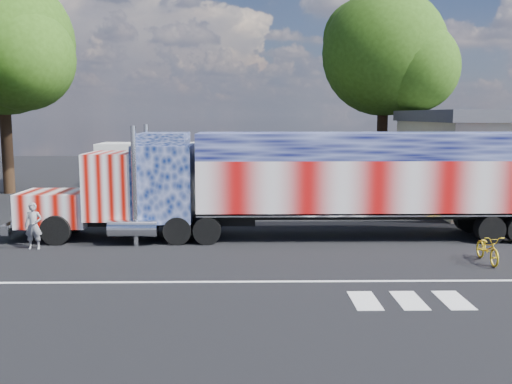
{
  "coord_description": "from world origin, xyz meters",
  "views": [
    {
      "loc": [
        -0.37,
        -19.53,
        4.96
      ],
      "look_at": [
        0.0,
        3.0,
        1.9
      ],
      "focal_mm": 40.0,
      "sensor_mm": 36.0,
      "label": 1
    }
  ],
  "objects_px": {
    "coach_bus": "(208,173)",
    "tree_nw_a": "(3,44)",
    "woman": "(34,226)",
    "bicycle": "(488,248)",
    "semi_truck": "(305,180)",
    "tree_ne_a": "(387,54)"
  },
  "relations": [
    {
      "from": "tree_nw_a",
      "to": "tree_ne_a",
      "type": "xyz_separation_m",
      "value": [
        24.14,
        1.65,
        -0.39
      ]
    },
    {
      "from": "woman",
      "to": "bicycle",
      "type": "distance_m",
      "value": 16.21
    },
    {
      "from": "semi_truck",
      "to": "woman",
      "type": "relative_size",
      "value": 12.27
    },
    {
      "from": "woman",
      "to": "bicycle",
      "type": "xyz_separation_m",
      "value": [
        16.05,
        -2.22,
        -0.39
      ]
    },
    {
      "from": "bicycle",
      "to": "tree_nw_a",
      "type": "height_order",
      "value": "tree_nw_a"
    },
    {
      "from": "semi_truck",
      "to": "coach_bus",
      "type": "relative_size",
      "value": 1.82
    },
    {
      "from": "woman",
      "to": "tree_ne_a",
      "type": "height_order",
      "value": "tree_ne_a"
    },
    {
      "from": "semi_truck",
      "to": "tree_ne_a",
      "type": "height_order",
      "value": "tree_ne_a"
    },
    {
      "from": "bicycle",
      "to": "tree_ne_a",
      "type": "distance_m",
      "value": 20.99
    },
    {
      "from": "coach_bus",
      "to": "tree_nw_a",
      "type": "relative_size",
      "value": 0.85
    },
    {
      "from": "semi_truck",
      "to": "tree_nw_a",
      "type": "height_order",
      "value": "tree_nw_a"
    },
    {
      "from": "woman",
      "to": "tree_ne_a",
      "type": "xyz_separation_m",
      "value": [
        17.07,
        16.98,
        8.03
      ]
    },
    {
      "from": "woman",
      "to": "tree_ne_a",
      "type": "relative_size",
      "value": 0.13
    },
    {
      "from": "woman",
      "to": "tree_nw_a",
      "type": "distance_m",
      "value": 18.87
    },
    {
      "from": "bicycle",
      "to": "tree_ne_a",
      "type": "relative_size",
      "value": 0.14
    },
    {
      "from": "tree_ne_a",
      "to": "bicycle",
      "type": "bearing_deg",
      "value": -93.03
    },
    {
      "from": "coach_bus",
      "to": "tree_nw_a",
      "type": "distance_m",
      "value": 15.66
    },
    {
      "from": "semi_truck",
      "to": "tree_ne_a",
      "type": "bearing_deg",
      "value": 65.81
    },
    {
      "from": "bicycle",
      "to": "semi_truck",
      "type": "bearing_deg",
      "value": 146.47
    },
    {
      "from": "tree_nw_a",
      "to": "tree_ne_a",
      "type": "relative_size",
      "value": 1.06
    },
    {
      "from": "coach_bus",
      "to": "tree_nw_a",
      "type": "height_order",
      "value": "tree_nw_a"
    },
    {
      "from": "coach_bus",
      "to": "woman",
      "type": "height_order",
      "value": "coach_bus"
    }
  ]
}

